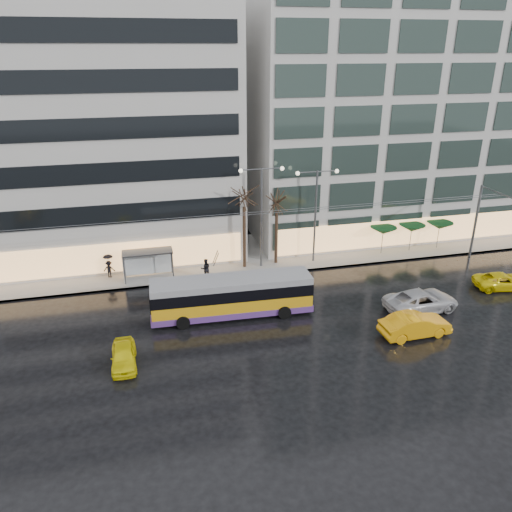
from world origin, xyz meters
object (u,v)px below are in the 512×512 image
object	(u,v)px
trolleybus	(232,297)
street_lamp_near	(261,204)
taxi_a	(124,356)
bus_shelter	(143,258)

from	to	relation	value
trolleybus	street_lamp_near	xyz separation A→B (m)	(4.27, 8.02, 4.51)
taxi_a	bus_shelter	bearing A→B (deg)	81.91
trolleybus	street_lamp_near	distance (m)	10.14
trolleybus	street_lamp_near	world-z (taller)	street_lamp_near
taxi_a	street_lamp_near	bearing A→B (deg)	45.86
trolleybus	taxi_a	bearing A→B (deg)	-149.81
trolleybus	street_lamp_near	bearing A→B (deg)	61.95
trolleybus	bus_shelter	world-z (taller)	trolleybus
trolleybus	taxi_a	xyz separation A→B (m)	(-7.83, -4.56, -0.84)
trolleybus	taxi_a	size ratio (longest dim) A/B	3.13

